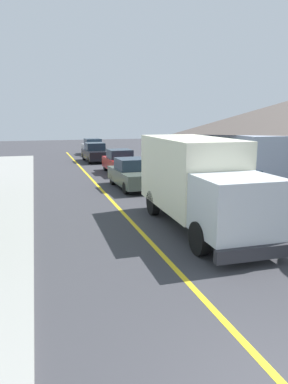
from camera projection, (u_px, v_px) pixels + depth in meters
The scene contains 8 objects.
centre_line_yellow at pixel (129, 219), 14.16m from camera, with size 0.16×56.00×0.01m, color gold.
box_truck at pixel (198, 179), 12.82m from camera, with size 2.53×7.22×3.20m.
parked_car_near at pixel (132, 174), 20.08m from camera, with size 1.96×4.46×1.67m.
parked_car_mid at pixel (120, 162), 25.51m from camera, with size 1.86×4.43×1.67m.
parked_car_far at pixel (95, 153), 31.95m from camera, with size 1.93×4.45×1.67m.
parked_car_furthest at pixel (93, 147), 37.85m from camera, with size 1.99×4.47×1.67m.
parked_van_across at pixel (234, 188), 16.31m from camera, with size 1.87×4.43×1.67m.
stop_sign at pixel (226, 166), 15.58m from camera, with size 0.80×0.10×2.65m.
Camera 1 is at (-3.38, -3.23, 3.97)m, focal length 33.46 mm.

